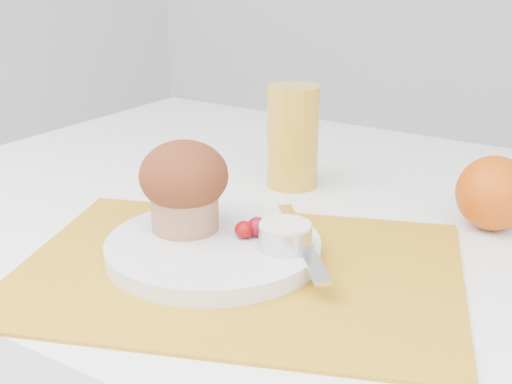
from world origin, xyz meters
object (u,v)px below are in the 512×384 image
Objects in this scene: orange at (494,193)px; muffin at (184,184)px; plate at (213,248)px; juice_glass at (293,137)px.

orange is 0.88× the size of muffin.
plate is 0.32m from orange.
juice_glass reaches higher than orange.
orange is at bearing 42.11° from muffin.
plate is 2.61× the size of orange.
plate is at bearing -78.33° from juice_glass.
orange is 0.63× the size of juice_glass.
juice_glass is at bearing 179.56° from orange.
muffin reaches higher than plate.
muffin is at bearing -88.22° from juice_glass.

